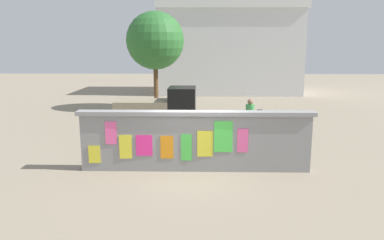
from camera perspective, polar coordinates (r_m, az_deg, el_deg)
ground at (r=19.09m, az=0.83°, el=0.21°), size 60.00×60.00×0.00m
poster_wall at (r=11.08m, az=0.49°, el=-3.14°), size 7.00×0.42×1.81m
auto_rickshaw_truck at (r=16.99m, az=-4.86°, el=1.85°), size 3.62×1.54×1.85m
motorcycle at (r=13.50m, az=4.22°, el=-2.55°), size 1.90×0.56×0.87m
bicycle_near at (r=16.49m, az=9.76°, el=-0.46°), size 1.65×0.61×0.95m
bicycle_far at (r=12.95m, az=-10.87°, el=-3.79°), size 1.71×0.44×0.95m
person_walking at (r=14.99m, az=8.84°, el=0.79°), size 0.48×0.48×1.62m
tree_roadside at (r=21.79m, az=-5.66°, el=11.98°), size 3.30×3.30×5.61m
building_background at (r=29.87m, az=5.65°, el=10.79°), size 10.87×5.78×6.77m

